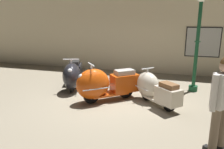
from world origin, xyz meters
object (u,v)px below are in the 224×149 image
lamppost (198,35)px  scooter_0 (73,75)px  scooter_1 (103,84)px  visitor_1 (222,99)px  scooter_2 (153,88)px

lamppost → scooter_0: bearing=-166.2°
scooter_1 → visitor_1: visitor_1 is taller
scooter_1 → visitor_1: (2.74, -1.75, 0.48)m
scooter_1 → lamppost: 3.34m
visitor_1 → scooter_1: bearing=10.4°
scooter_2 → visitor_1: visitor_1 is taller
scooter_0 → visitor_1: 4.81m
scooter_0 → visitor_1: bearing=38.7°
scooter_2 → lamppost: bearing=-83.6°
scooter_0 → lamppost: lamppost is taller
scooter_1 → scooter_0: bearing=-70.8°
scooter_0 → lamppost: 4.20m
scooter_2 → visitor_1: size_ratio=0.84×
scooter_1 → scooter_2: (1.39, 0.25, -0.07)m
scooter_0 → visitor_1: (4.07, -2.53, 0.49)m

